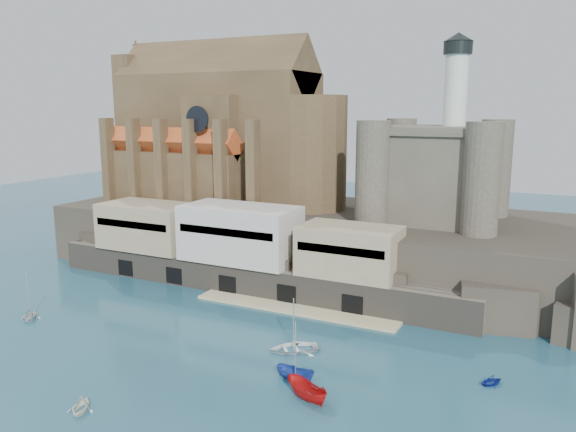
% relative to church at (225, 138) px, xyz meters
% --- Properties ---
extents(ground, '(300.00, 300.00, 0.00)m').
position_rel_church_xyz_m(ground, '(24.13, -41.85, -22.13)').
color(ground, navy).
rests_on(ground, ground).
extents(promontory, '(100.00, 36.00, 10.00)m').
position_rel_church_xyz_m(promontory, '(23.94, -2.48, -17.20)').
color(promontory, '#28241E').
rests_on(promontory, ground).
extents(quay, '(70.00, 12.00, 13.05)m').
position_rel_church_xyz_m(quay, '(13.94, -18.78, -16.06)').
color(quay, '#60584D').
rests_on(quay, ground).
extents(church, '(47.00, 25.93, 30.51)m').
position_rel_church_xyz_m(church, '(0.00, 0.00, 0.00)').
color(church, '#473621').
rests_on(church, promontory).
extents(castle_keep, '(21.20, 21.20, 29.30)m').
position_rel_church_xyz_m(castle_keep, '(40.21, -0.78, -3.81)').
color(castle_keep, '#484539').
rests_on(castle_keep, promontory).
extents(boat_1, '(3.32, 2.79, 3.30)m').
position_rel_church_xyz_m(boat_1, '(19.63, -56.69, -22.13)').
color(boat_1, white).
rests_on(boat_1, ground).
extents(boat_2, '(1.84, 1.80, 4.48)m').
position_rel_church_xyz_m(boat_2, '(35.00, -42.17, -22.13)').
color(boat_2, '#2141A0').
rests_on(boat_2, ground).
extents(boat_4, '(3.51, 3.15, 3.47)m').
position_rel_church_xyz_m(boat_4, '(-4.25, -42.65, -22.13)').
color(boat_4, silver).
rests_on(boat_4, ground).
extents(boat_5, '(2.61, 2.58, 5.19)m').
position_rel_church_xyz_m(boat_5, '(37.64, -45.26, -22.13)').
color(boat_5, '#B91211').
rests_on(boat_5, ground).
extents(boat_6, '(3.52, 4.12, 5.92)m').
position_rel_church_xyz_m(boat_6, '(31.76, -35.90, -22.13)').
color(boat_6, white).
rests_on(boat_6, ground).
extents(boat_7, '(2.65, 2.54, 2.65)m').
position_rel_church_xyz_m(boat_7, '(53.53, -34.30, -22.13)').
color(boat_7, navy).
rests_on(boat_7, ground).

